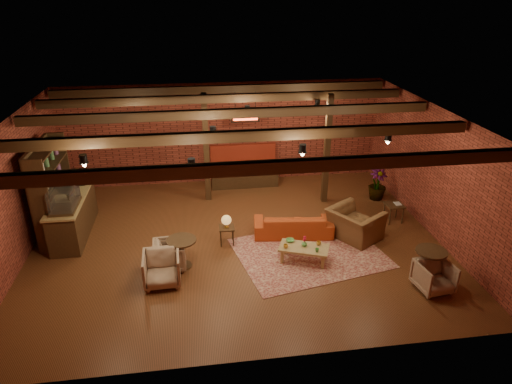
{
  "coord_description": "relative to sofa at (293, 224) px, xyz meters",
  "views": [
    {
      "loc": [
        -0.93,
        -9.88,
        5.9
      ],
      "look_at": [
        0.5,
        0.2,
        1.25
      ],
      "focal_mm": 32.0,
      "sensor_mm": 36.0,
      "label": 1
    }
  ],
  "objects": [
    {
      "name": "wall_back",
      "position": [
        -1.46,
        3.84,
        1.31
      ],
      "size": [
        10.0,
        0.02,
        3.2
      ],
      "primitive_type": "cube",
      "color": "maroon",
      "rests_on": "ground"
    },
    {
      "name": "floor",
      "position": [
        -1.46,
        -0.16,
        -0.29
      ],
      "size": [
        10.0,
        10.0,
        0.0
      ],
      "primitive_type": "plane",
      "color": "#3D230F",
      "rests_on": "ground"
    },
    {
      "name": "armchair_far",
      "position": [
        2.42,
        -2.71,
        0.07
      ],
      "size": [
        0.77,
        0.74,
        0.71
      ],
      "primitive_type": "imported",
      "rotation": [
        0.0,
        0.0,
        0.13
      ],
      "color": "#BAA890",
      "rests_on": "floor"
    },
    {
      "name": "side_table_lamp",
      "position": [
        -1.73,
        -0.21,
        0.3
      ],
      "size": [
        0.38,
        0.38,
        0.78
      ],
      "rotation": [
        0.0,
        0.0,
        -0.02
      ],
      "color": "#321E10",
      "rests_on": "floor"
    },
    {
      "name": "round_table_right",
      "position": [
        2.45,
        -2.4,
        0.22
      ],
      "size": [
        0.66,
        0.66,
        0.77
      ],
      "color": "#321E10",
      "rests_on": "floor"
    },
    {
      "name": "shelving_hutch",
      "position": [
        -5.96,
        0.94,
        0.91
      ],
      "size": [
        0.52,
        2.0,
        2.4
      ],
      "primitive_type": null,
      "color": "#321E10",
      "rests_on": "ground"
    },
    {
      "name": "armchair_right",
      "position": [
        1.49,
        -0.39,
        0.23
      ],
      "size": [
        1.3,
        1.43,
        1.05
      ],
      "primitive_type": "imported",
      "rotation": [
        0.0,
        0.0,
        2.14
      ],
      "color": "brown",
      "rests_on": "floor"
    },
    {
      "name": "service_sign",
      "position": [
        -0.86,
        2.94,
        2.06
      ],
      "size": [
        0.86,
        0.06,
        0.3
      ],
      "primitive_type": "cube",
      "color": "#FD3C19",
      "rests_on": "ceiling"
    },
    {
      "name": "post_right",
      "position": [
        1.34,
        1.84,
        1.31
      ],
      "size": [
        0.16,
        0.16,
        3.2
      ],
      "primitive_type": "cube",
      "color": "#321E10",
      "rests_on": "ground"
    },
    {
      "name": "wall_left",
      "position": [
        -6.46,
        -0.16,
        1.31
      ],
      "size": [
        0.02,
        8.0,
        3.2
      ],
      "primitive_type": "cube",
      "color": "maroon",
      "rests_on": "ground"
    },
    {
      "name": "rug",
      "position": [
        0.2,
        -0.94,
        -0.29
      ],
      "size": [
        3.81,
        3.2,
        0.01
      ],
      "primitive_type": "cube",
      "rotation": [
        0.0,
        0.0,
        0.21
      ],
      "color": "maroon",
      "rests_on": "floor"
    },
    {
      "name": "armchair_b",
      "position": [
        -3.24,
        -1.66,
        0.1
      ],
      "size": [
        0.8,
        0.75,
        0.79
      ],
      "primitive_type": "imported",
      "rotation": [
        0.0,
        0.0,
        0.04
      ],
      "color": "#BAA890",
      "rests_on": "floor"
    },
    {
      "name": "wall_front",
      "position": [
        -1.46,
        -4.16,
        1.31
      ],
      "size": [
        10.0,
        0.02,
        3.2
      ],
      "primitive_type": "cube",
      "color": "maroon",
      "rests_on": "ground"
    },
    {
      "name": "side_table_book",
      "position": [
        2.85,
        0.32,
        0.18
      ],
      "size": [
        0.47,
        0.47,
        0.53
      ],
      "rotation": [
        0.0,
        0.0,
        0.04
      ],
      "color": "#321E10",
      "rests_on": "floor"
    },
    {
      "name": "wall_right",
      "position": [
        3.54,
        -0.16,
        1.31
      ],
      "size": [
        0.02,
        8.0,
        3.2
      ],
      "primitive_type": "cube",
      "color": "maroon",
      "rests_on": "ground"
    },
    {
      "name": "service_counter",
      "position": [
        -5.56,
        0.84,
        0.51
      ],
      "size": [
        0.8,
        2.5,
        1.6
      ],
      "primitive_type": null,
      "color": "#321E10",
      "rests_on": "ground"
    },
    {
      "name": "coffee_table",
      "position": [
        -0.04,
        -1.26,
        0.05
      ],
      "size": [
        1.25,
        0.94,
        0.64
      ],
      "rotation": [
        0.0,
        0.0,
        -0.38
      ],
      "color": "olive",
      "rests_on": "floor"
    },
    {
      "name": "post_left",
      "position": [
        -2.06,
        2.44,
        1.31
      ],
      "size": [
        0.16,
        0.16,
        3.2
      ],
      "primitive_type": "cube",
      "color": "#321E10",
      "rests_on": "ground"
    },
    {
      "name": "armchair_a",
      "position": [
        -3.09,
        -1.09,
        0.07
      ],
      "size": [
        0.69,
        0.73,
        0.72
      ],
      "primitive_type": "imported",
      "rotation": [
        0.0,
        0.0,
        1.62
      ],
      "color": "#BAA890",
      "rests_on": "floor"
    },
    {
      "name": "banquette",
      "position": [
        -0.86,
        3.39,
        0.21
      ],
      "size": [
        2.1,
        0.7,
        1.0
      ],
      "primitive_type": null,
      "color": "maroon",
      "rests_on": "ground"
    },
    {
      "name": "plant_tall",
      "position": [
        2.94,
        1.76,
        1.13
      ],
      "size": [
        1.88,
        1.88,
        2.85
      ],
      "primitive_type": "imported",
      "rotation": [
        0.0,
        0.0,
        0.2
      ],
      "color": "#4C7F4C",
      "rests_on": "floor"
    },
    {
      "name": "ceiling_pipe",
      "position": [
        -1.46,
        1.44,
        2.56
      ],
      "size": [
        9.6,
        0.12,
        0.12
      ],
      "primitive_type": "cylinder",
      "rotation": [
        0.0,
        1.57,
        0.0
      ],
      "color": "black",
      "rests_on": "ceiling"
    },
    {
      "name": "ceiling_beams",
      "position": [
        -1.46,
        -0.16,
        2.79
      ],
      "size": [
        9.8,
        6.4,
        0.22
      ],
      "primitive_type": null,
      "color": "#321E10",
      "rests_on": "ceiling"
    },
    {
      "name": "ceiling",
      "position": [
        -1.46,
        -0.16,
        2.91
      ],
      "size": [
        10.0,
        8.0,
        0.02
      ],
      "primitive_type": "cube",
      "color": "black",
      "rests_on": "wall_back"
    },
    {
      "name": "sofa",
      "position": [
        0.0,
        0.0,
        0.0
      ],
      "size": [
        2.08,
        1.01,
        0.58
      ],
      "primitive_type": "imported",
      "rotation": [
        0.0,
        0.0,
        3.02
      ],
      "color": "#A13816",
      "rests_on": "floor"
    },
    {
      "name": "plant_counter",
      "position": [
        -5.46,
        1.04,
        0.93
      ],
      "size": [
        0.35,
        0.39,
        0.3
      ],
      "primitive_type": "imported",
      "color": "#337F33",
      "rests_on": "service_counter"
    },
    {
      "name": "round_table_left",
      "position": [
        -2.81,
        -1.08,
        0.18
      ],
      "size": [
        0.67,
        0.67,
        0.7
      ],
      "color": "#321E10",
      "rests_on": "floor"
    },
    {
      "name": "ceiling_spotlights",
      "position": [
        -1.46,
        -0.16,
        2.57
      ],
      "size": [
        6.4,
        4.4,
        0.28
      ],
      "primitive_type": null,
      "color": "black",
      "rests_on": "ceiling"
    }
  ]
}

